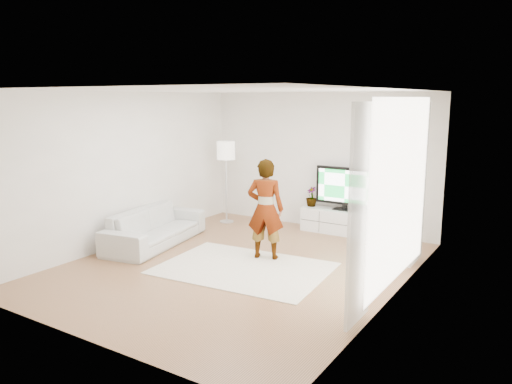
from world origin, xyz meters
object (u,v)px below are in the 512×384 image
Objects in this scene: television at (345,187)px; media_console at (344,222)px; sofa at (155,227)px; player at (265,209)px; floor_lamp at (226,154)px; rug at (244,268)px.

media_console is at bearing -90.00° from television.
sofa is at bearing -136.03° from television.
player is 2.72m from floor_lamp.
television is 2.27m from player.
floor_lamp reaches higher than player.
sofa is at bearing 173.07° from rug.
television is 0.73× the size of player.
player is 0.74× the size of sofa.
rug is at bearing -49.37° from floor_lamp.
sofa reaches higher than media_console.
rug is 1.16× the size of sofa.
floor_lamp is at bearing -168.74° from television.
media_console is at bearing 79.28° from rug.
rug is 3.43m from floor_lamp.
player is (0.02, 0.64, 0.85)m from rug.
media_console is 1.38× the size of television.
sofa is (-2.15, 0.26, 0.33)m from rug.
rug is at bearing -107.17° from sofa.
rug is 1.55× the size of player.
rug is at bearing -100.72° from media_console.
sofa is at bearing -9.41° from player.
television is 3.05m from rug.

